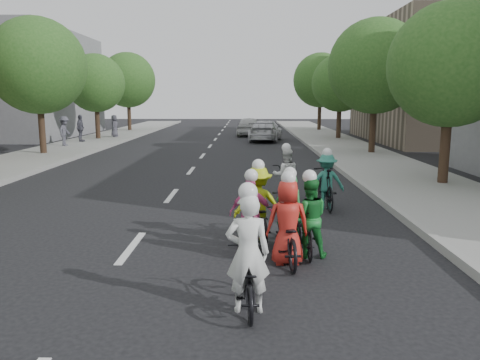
{
  "coord_description": "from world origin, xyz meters",
  "views": [
    {
      "loc": [
        2.27,
        -8.82,
        2.89
      ],
      "look_at": [
        2.12,
        2.07,
        1.0
      ],
      "focal_mm": 35.0,
      "sensor_mm": 36.0,
      "label": 1
    }
  ],
  "objects_px": {
    "cyclist_2": "(258,211)",
    "spectator_2": "(114,126)",
    "cyclist_7": "(326,185)",
    "cyclist_3": "(251,218)",
    "cyclist_6": "(286,181)",
    "follow_car_lead": "(266,131)",
    "spectator_0": "(65,131)",
    "spectator_1": "(80,128)",
    "cyclist_5": "(289,216)",
    "cyclist_0": "(248,269)",
    "cyclist_1": "(308,224)",
    "follow_car_trail": "(249,126)",
    "cyclist_4": "(287,231)"
  },
  "relations": [
    {
      "from": "cyclist_2",
      "to": "spectator_2",
      "type": "distance_m",
      "value": 26.62
    },
    {
      "from": "cyclist_7",
      "to": "cyclist_3",
      "type": "bearing_deg",
      "value": 56.68
    },
    {
      "from": "cyclist_6",
      "to": "follow_car_lead",
      "type": "height_order",
      "value": "cyclist_6"
    },
    {
      "from": "cyclist_6",
      "to": "cyclist_2",
      "type": "bearing_deg",
      "value": 74.78
    },
    {
      "from": "cyclist_7",
      "to": "follow_car_lead",
      "type": "relative_size",
      "value": 0.38
    },
    {
      "from": "spectator_0",
      "to": "spectator_2",
      "type": "relative_size",
      "value": 1.09
    },
    {
      "from": "cyclist_3",
      "to": "cyclist_7",
      "type": "bearing_deg",
      "value": -121.18
    },
    {
      "from": "spectator_1",
      "to": "spectator_2",
      "type": "height_order",
      "value": "spectator_1"
    },
    {
      "from": "cyclist_2",
      "to": "spectator_1",
      "type": "distance_m",
      "value": 23.54
    },
    {
      "from": "cyclist_5",
      "to": "spectator_0",
      "type": "distance_m",
      "value": 21.88
    },
    {
      "from": "cyclist_0",
      "to": "spectator_2",
      "type": "height_order",
      "value": "cyclist_0"
    },
    {
      "from": "cyclist_6",
      "to": "cyclist_7",
      "type": "relative_size",
      "value": 1.02
    },
    {
      "from": "cyclist_7",
      "to": "cyclist_1",
      "type": "bearing_deg",
      "value": 73.38
    },
    {
      "from": "cyclist_3",
      "to": "follow_car_trail",
      "type": "xyz_separation_m",
      "value": [
        0.12,
        28.41,
        0.14
      ]
    },
    {
      "from": "cyclist_0",
      "to": "cyclist_4",
      "type": "height_order",
      "value": "cyclist_0"
    },
    {
      "from": "cyclist_6",
      "to": "cyclist_7",
      "type": "distance_m",
      "value": 1.36
    },
    {
      "from": "cyclist_3",
      "to": "cyclist_6",
      "type": "bearing_deg",
      "value": -103.66
    },
    {
      "from": "cyclist_1",
      "to": "spectator_1",
      "type": "bearing_deg",
      "value": -60.45
    },
    {
      "from": "cyclist_4",
      "to": "follow_car_lead",
      "type": "height_order",
      "value": "cyclist_4"
    },
    {
      "from": "cyclist_0",
      "to": "cyclist_4",
      "type": "distance_m",
      "value": 2.02
    },
    {
      "from": "cyclist_5",
      "to": "cyclist_6",
      "type": "height_order",
      "value": "cyclist_6"
    },
    {
      "from": "follow_car_trail",
      "to": "spectator_1",
      "type": "distance_m",
      "value": 13.05
    },
    {
      "from": "cyclist_2",
      "to": "spectator_1",
      "type": "height_order",
      "value": "spectator_1"
    },
    {
      "from": "cyclist_6",
      "to": "follow_car_lead",
      "type": "bearing_deg",
      "value": -92.66
    },
    {
      "from": "cyclist_3",
      "to": "spectator_2",
      "type": "relative_size",
      "value": 1.15
    },
    {
      "from": "cyclist_3",
      "to": "spectator_2",
      "type": "bearing_deg",
      "value": -69.17
    },
    {
      "from": "cyclist_5",
      "to": "follow_car_lead",
      "type": "relative_size",
      "value": 0.38
    },
    {
      "from": "cyclist_4",
      "to": "cyclist_6",
      "type": "height_order",
      "value": "cyclist_4"
    },
    {
      "from": "cyclist_6",
      "to": "spectator_1",
      "type": "relative_size",
      "value": 1.09
    },
    {
      "from": "cyclist_7",
      "to": "spectator_1",
      "type": "distance_m",
      "value": 22.13
    },
    {
      "from": "cyclist_7",
      "to": "cyclist_4",
      "type": "bearing_deg",
      "value": 69.36
    },
    {
      "from": "cyclist_5",
      "to": "spectator_1",
      "type": "bearing_deg",
      "value": -71.01
    },
    {
      "from": "cyclist_7",
      "to": "spectator_2",
      "type": "height_order",
      "value": "spectator_2"
    },
    {
      "from": "cyclist_1",
      "to": "spectator_2",
      "type": "distance_m",
      "value": 27.89
    },
    {
      "from": "cyclist_2",
      "to": "spectator_2",
      "type": "height_order",
      "value": "spectator_2"
    },
    {
      "from": "cyclist_1",
      "to": "cyclist_6",
      "type": "bearing_deg",
      "value": -88.73
    },
    {
      "from": "cyclist_3",
      "to": "follow_car_lead",
      "type": "height_order",
      "value": "cyclist_3"
    },
    {
      "from": "cyclist_6",
      "to": "cyclist_7",
      "type": "bearing_deg",
      "value": 135.0
    },
    {
      "from": "cyclist_0",
      "to": "follow_car_lead",
      "type": "relative_size",
      "value": 0.37
    },
    {
      "from": "cyclist_3",
      "to": "spectator_1",
      "type": "height_order",
      "value": "spectator_1"
    },
    {
      "from": "cyclist_0",
      "to": "follow_car_lead",
      "type": "distance_m",
      "value": 26.44
    },
    {
      "from": "cyclist_4",
      "to": "spectator_0",
      "type": "distance_m",
      "value": 22.71
    },
    {
      "from": "cyclist_2",
      "to": "cyclist_4",
      "type": "relative_size",
      "value": 1.02
    },
    {
      "from": "cyclist_4",
      "to": "cyclist_5",
      "type": "bearing_deg",
      "value": -100.82
    },
    {
      "from": "cyclist_0",
      "to": "cyclist_7",
      "type": "distance_m",
      "value": 6.44
    },
    {
      "from": "cyclist_1",
      "to": "spectator_2",
      "type": "xyz_separation_m",
      "value": [
        -10.81,
        25.71,
        0.33
      ]
    },
    {
      "from": "follow_car_lead",
      "to": "spectator_2",
      "type": "distance_m",
      "value": 11.11
    },
    {
      "from": "follow_car_lead",
      "to": "follow_car_trail",
      "type": "relative_size",
      "value": 1.12
    },
    {
      "from": "cyclist_6",
      "to": "cyclist_7",
      "type": "xyz_separation_m",
      "value": [
        0.99,
        -0.93,
        0.05
      ]
    },
    {
      "from": "spectator_0",
      "to": "spectator_1",
      "type": "distance_m",
      "value": 2.62
    }
  ]
}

